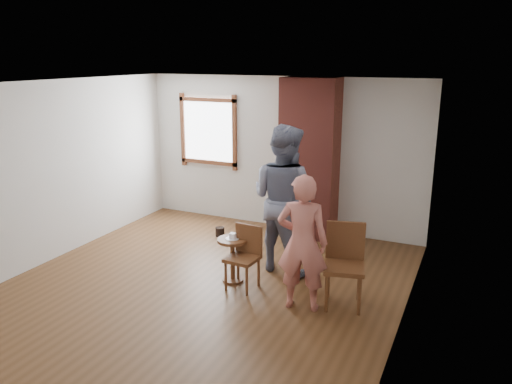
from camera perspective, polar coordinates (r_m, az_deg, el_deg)
ground at (r=6.64m, az=-6.35°, el=-10.89°), size 5.50×5.50×0.00m
room_shell at (r=6.61m, az=-4.53°, el=5.57°), size 5.04×5.52×2.62m
brick_chimney at (r=8.15m, az=6.11°, el=3.76°), size 0.90×0.50×2.60m
stoneware_crock at (r=8.46m, az=3.20°, el=-3.22°), size 0.39×0.39×0.47m
dark_pot at (r=8.38m, az=-4.14°, el=-4.56°), size 0.20×0.20×0.15m
dining_chair_left at (r=6.48m, az=-1.28°, el=-7.02°), size 0.41×0.41×0.82m
dining_chair_right at (r=6.12m, az=10.09°, el=-7.65°), size 0.56×0.56×1.00m
side_table at (r=6.65m, az=-2.70°, el=-6.95°), size 0.40×0.40×0.60m
cake_plate at (r=6.58m, az=-2.72°, el=-5.33°), size 0.18×0.18×0.01m
cake_slice at (r=6.56m, az=-2.65°, el=-5.06°), size 0.08×0.07×0.06m
man at (r=6.86m, az=3.18°, el=-0.77°), size 1.16×1.00×2.05m
person_pink at (r=5.85m, az=5.32°, el=-5.81°), size 0.66×0.50×1.64m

